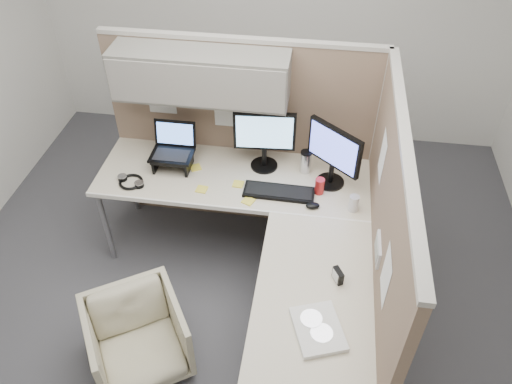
# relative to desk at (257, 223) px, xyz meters

# --- Properties ---
(ground) EXTENTS (4.50, 4.50, 0.00)m
(ground) POSITION_rel_desk_xyz_m (-0.12, -0.13, -0.69)
(ground) COLOR #3E3E43
(ground) RESTS_ON ground
(partition_back) EXTENTS (2.00, 0.36, 1.63)m
(partition_back) POSITION_rel_desk_xyz_m (-0.34, 0.70, 0.41)
(partition_back) COLOR #836956
(partition_back) RESTS_ON ground
(partition_right) EXTENTS (0.07, 2.03, 1.63)m
(partition_right) POSITION_rel_desk_xyz_m (0.78, -0.19, 0.13)
(partition_right) COLOR #836956
(partition_right) RESTS_ON ground
(desk) EXTENTS (2.00, 1.98, 0.73)m
(desk) POSITION_rel_desk_xyz_m (0.00, 0.00, 0.00)
(desk) COLOR beige
(desk) RESTS_ON ground
(office_chair) EXTENTS (0.77, 0.76, 0.59)m
(office_chair) POSITION_rel_desk_xyz_m (-0.66, -0.72, -0.39)
(office_chair) COLOR #BFB198
(office_chair) RESTS_ON ground
(monitor_left) EXTENTS (0.44, 0.20, 0.47)m
(monitor_left) POSITION_rel_desk_xyz_m (-0.03, 0.55, 0.32)
(monitor_left) COLOR black
(monitor_left) RESTS_ON desk
(monitor_right) EXTENTS (0.36, 0.31, 0.47)m
(monitor_right) POSITION_rel_desk_xyz_m (0.46, 0.43, 0.32)
(monitor_right) COLOR black
(monitor_right) RESTS_ON desk
(laptop_station) EXTENTS (0.31, 0.26, 0.32)m
(laptop_station) POSITION_rel_desk_xyz_m (-0.69, 0.47, 0.17)
(laptop_station) COLOR black
(laptop_station) RESTS_ON desk
(keyboard) EXTENTS (0.50, 0.17, 0.02)m
(keyboard) POSITION_rel_desk_xyz_m (0.12, 0.27, 0.05)
(keyboard) COLOR black
(keyboard) RESTS_ON desk
(mouse) EXTENTS (0.11, 0.08, 0.03)m
(mouse) POSITION_rel_desk_xyz_m (0.36, 0.16, 0.06)
(mouse) COLOR black
(mouse) RESTS_ON desk
(travel_mug) EXTENTS (0.08, 0.08, 0.18)m
(travel_mug) POSITION_rel_desk_xyz_m (0.28, 0.54, 0.13)
(travel_mug) COLOR silver
(travel_mug) RESTS_ON desk
(soda_can_green) EXTENTS (0.07, 0.07, 0.12)m
(soda_can_green) POSITION_rel_desk_xyz_m (0.63, 0.18, 0.10)
(soda_can_green) COLOR silver
(soda_can_green) RESTS_ON desk
(soda_can_silver) EXTENTS (0.07, 0.07, 0.12)m
(soda_can_silver) POSITION_rel_desk_xyz_m (0.39, 0.32, 0.10)
(soda_can_silver) COLOR #B21E1E
(soda_can_silver) RESTS_ON desk
(sticky_note_c) EXTENTS (0.10, 0.10, 0.01)m
(sticky_note_c) POSITION_rel_desk_xyz_m (-0.53, 0.46, 0.05)
(sticky_note_c) COLOR yellow
(sticky_note_c) RESTS_ON desk
(sticky_note_d) EXTENTS (0.08, 0.08, 0.01)m
(sticky_note_d) POSITION_rel_desk_xyz_m (-0.18, 0.32, 0.05)
(sticky_note_d) COLOR yellow
(sticky_note_d) RESTS_ON desk
(sticky_note_a) EXTENTS (0.08, 0.08, 0.01)m
(sticky_note_a) POSITION_rel_desk_xyz_m (-0.43, 0.23, 0.05)
(sticky_note_a) COLOR yellow
(sticky_note_a) RESTS_ON desk
(sticky_note_b) EXTENTS (0.10, 0.10, 0.01)m
(sticky_note_b) POSITION_rel_desk_xyz_m (-0.08, 0.15, 0.05)
(sticky_note_b) COLOR yellow
(sticky_note_b) RESTS_ON desk
(headphones) EXTENTS (0.22, 0.22, 0.03)m
(headphones) POSITION_rel_desk_xyz_m (-0.95, 0.22, 0.06)
(headphones) COLOR black
(headphones) RESTS_ON desk
(paper_stack) EXTENTS (0.33, 0.37, 0.03)m
(paper_stack) POSITION_rel_desk_xyz_m (0.45, -0.80, 0.06)
(paper_stack) COLOR white
(paper_stack) RESTS_ON desk
(desk_clock) EXTENTS (0.07, 0.09, 0.09)m
(desk_clock) POSITION_rel_desk_xyz_m (0.54, -0.44, 0.09)
(desk_clock) COLOR black
(desk_clock) RESTS_ON desk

